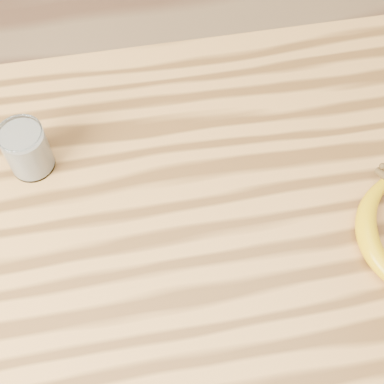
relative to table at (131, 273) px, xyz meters
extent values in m
plane|color=olive|center=(0.00, 0.00, -0.77)|extent=(4.00, 4.00, 0.00)
cube|color=#B87D3D|center=(0.00, 0.00, 0.11)|extent=(1.20, 0.80, 0.04)
cylinder|color=brown|center=(0.54, 0.34, -0.34)|extent=(0.06, 0.06, 0.86)
cylinder|color=white|center=(-0.13, 0.16, 0.17)|extent=(0.07, 0.07, 0.09)
torus|color=white|center=(-0.13, 0.16, 0.22)|extent=(0.07, 0.07, 0.00)
cylinder|color=white|center=(-0.13, 0.16, 0.17)|extent=(0.07, 0.07, 0.08)
camera|label=1|loc=(0.04, -0.35, 0.87)|focal=50.00mm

